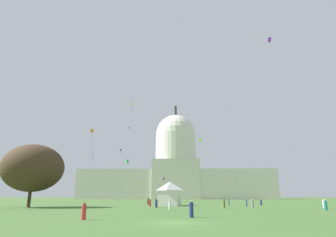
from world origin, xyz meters
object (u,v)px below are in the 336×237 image
object	(u,v)px
person_navy_near_tree_east	(191,210)
kite_turquoise_low	(237,181)
kite_black_mid	(121,150)
kite_green_low	(127,161)
person_navy_near_tree_west	(156,203)
person_red_near_tent	(150,203)
kite_blue_low	(94,150)
kite_violet_high	(269,40)
tree_west_near	(33,168)
kite_lime_mid	(200,140)
kite_magenta_low	(164,179)
person_grey_mid_right	(253,204)
person_red_lawn_far_left	(84,212)
person_navy_front_center	(261,202)
kite_orange_low	(92,131)
kite_pink_high	(129,128)
kite_yellow_low	(141,184)
person_teal_back_left	(325,205)
kite_gold_high	(132,105)
person_white_front_right	(324,204)
event_tent	(170,193)
person_olive_front_left	(224,203)
person_denim_back_right	(229,202)
person_denim_deep_crowd	(246,203)
capitol_building	(176,170)
person_white_mid_center	(170,205)
person_black_aisle_center	(148,201)

from	to	relation	value
person_navy_near_tree_east	kite_turquoise_low	xyz separation A→B (m)	(35.54, 156.22, 10.30)
kite_black_mid	kite_green_low	distance (m)	31.74
person_navy_near_tree_west	person_red_near_tent	world-z (taller)	person_navy_near_tree_west
kite_blue_low	kite_violet_high	size ratio (longest dim) A/B	1.55
tree_west_near	kite_green_low	distance (m)	66.35
kite_lime_mid	kite_magenta_low	bearing A→B (deg)	134.87
person_grey_mid_right	kite_turquoise_low	distance (m)	135.42
tree_west_near	person_red_lawn_far_left	bearing A→B (deg)	-55.29
person_navy_near_tree_east	kite_lime_mid	xyz separation A→B (m)	(9.25, 108.22, 27.60)
person_navy_front_center	person_red_near_tent	bearing A→B (deg)	-142.24
kite_orange_low	kite_pink_high	distance (m)	85.78
kite_orange_low	kite_yellow_low	distance (m)	120.95
person_teal_back_left	kite_gold_high	size ratio (longest dim) A/B	0.43
person_red_near_tent	kite_green_low	bearing A→B (deg)	-85.48
tree_west_near	kite_lime_mid	world-z (taller)	kite_lime_mid
person_red_lawn_far_left	person_navy_near_tree_west	distance (m)	29.45
tree_west_near	person_white_front_right	size ratio (longest dim) A/B	8.00
event_tent	person_navy_front_center	size ratio (longest dim) A/B	4.78
kite_violet_high	kite_yellow_low	bearing A→B (deg)	-71.52
person_teal_back_left	person_white_front_right	world-z (taller)	person_white_front_right
person_navy_front_center	person_olive_front_left	size ratio (longest dim) A/B	0.84
person_olive_front_left	kite_green_low	bearing A→B (deg)	93.24
person_denim_back_right	kite_blue_low	distance (m)	40.74
person_navy_near_tree_west	kite_black_mid	bearing A→B (deg)	-60.37
event_tent	person_red_lawn_far_left	xyz separation A→B (m)	(-6.80, -40.14, -1.95)
person_denim_deep_crowd	person_olive_front_left	distance (m)	12.01
kite_orange_low	kite_blue_low	world-z (taller)	kite_orange_low
kite_yellow_low	kite_turquoise_low	bearing A→B (deg)	-157.41
tree_west_near	kite_magenta_low	distance (m)	111.30
kite_pink_high	person_navy_near_tree_east	bearing A→B (deg)	-179.42
person_navy_near_tree_west	kite_orange_low	size ratio (longest dim) A/B	0.72
capitol_building	person_navy_near_tree_west	bearing A→B (deg)	-90.90
person_red_near_tent	kite_black_mid	world-z (taller)	kite_black_mid
person_teal_back_left	kite_blue_low	world-z (taller)	kite_blue_low
tree_west_near	person_grey_mid_right	distance (m)	42.62
person_navy_near_tree_west	person_denim_deep_crowd	bearing A→B (deg)	-143.15
person_red_lawn_far_left	person_white_mid_center	xyz separation A→B (m)	(7.41, 20.88, -0.02)
person_teal_back_left	kite_orange_low	size ratio (longest dim) A/B	0.71
kite_violet_high	kite_turquoise_low	xyz separation A→B (m)	(12.70, 118.34, -30.78)
tree_west_near	person_denim_back_right	size ratio (longest dim) A/B	8.43
person_teal_back_left	person_white_front_right	distance (m)	10.81
person_grey_mid_right	kite_green_low	xyz separation A→B (m)	(-34.91, 67.82, 15.48)
person_red_lawn_far_left	kite_yellow_low	world-z (taller)	kite_yellow_low
person_black_aisle_center	kite_yellow_low	distance (m)	109.98
kite_violet_high	person_white_mid_center	bearing A→B (deg)	34.02
person_red_lawn_far_left	person_black_aisle_center	distance (m)	47.55
person_olive_front_left	kite_black_mid	xyz separation A→B (m)	(-38.69, 96.49, 24.70)
person_teal_back_left	kite_violet_high	size ratio (longest dim) A/B	0.65
kite_magenta_low	kite_violet_high	bearing A→B (deg)	-49.42
event_tent	kite_lime_mid	xyz separation A→B (m)	(12.61, 71.17, 25.71)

